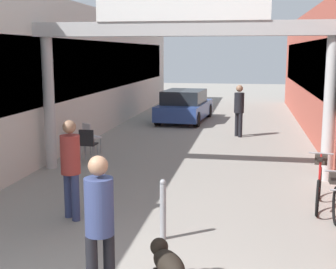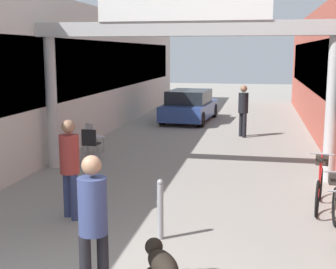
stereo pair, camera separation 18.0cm
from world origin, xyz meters
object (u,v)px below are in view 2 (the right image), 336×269
Objects in this scene: pedestrian_companion at (70,162)px; dog_on_leash at (161,262)px; pedestrian_with_dog at (93,218)px; bicycle_red_farthest at (320,184)px; bollard_post_metal at (160,209)px; parked_car_blue at (190,106)px; pedestrian_carrying_crate at (243,107)px; cafe_chair_black_nearer at (90,142)px; cafe_chair_aluminium_farther at (93,135)px.

dog_on_leash is at bearing -46.03° from pedestrian_companion.
pedestrian_with_dog is 2.22× the size of dog_on_leash.
bicycle_red_farthest is 3.39m from bollard_post_metal.
bollard_post_metal is 12.80m from parked_car_blue.
parked_car_blue is at bearing 125.14° from pedestrian_carrying_crate.
parked_car_blue is (-1.76, 14.25, 0.28)m from dog_on_leash.
pedestrian_carrying_crate is 9.42m from bollard_post_metal.
dog_on_leash is 7.15m from cafe_chair_black_nearer.
parked_car_blue is (1.51, 7.90, 0.10)m from cafe_chair_black_nearer.
bollard_post_metal reaches higher than cafe_chair_black_nearer.
pedestrian_carrying_crate reaches higher than cafe_chair_black_nearer.
parked_car_blue is (-2.36, 3.36, -0.39)m from pedestrian_carrying_crate.
pedestrian_with_dog reaches higher than cafe_chair_aluminium_farther.
parked_car_blue reaches higher than dog_on_leash.
bicycle_red_farthest is at bearing 18.95° from pedestrian_companion.
cafe_chair_black_nearer is at bearing -73.51° from cafe_chair_aluminium_farther.
pedestrian_carrying_crate is at bearing -54.86° from parked_car_blue.
cafe_chair_aluminium_farther is (-5.88, 3.72, 0.10)m from bicycle_red_farthest.
pedestrian_with_dog is at bearing -61.92° from pedestrian_companion.
dog_on_leash is 4.33m from bicycle_red_farthest.
pedestrian_with_dog is 7.22m from cafe_chair_black_nearer.
bicycle_red_farthest is at bearing -76.73° from pedestrian_carrying_crate.
pedestrian_companion is 1.98× the size of cafe_chair_aluminium_farther.
pedestrian_companion is (-1.35, 2.54, 0.01)m from pedestrian_with_dog.
dog_on_leash is 0.89× the size of cafe_chair_aluminium_farther.
pedestrian_companion is 0.43× the size of parked_car_blue.
bollard_post_metal reaches higher than cafe_chair_aluminium_farther.
cafe_chair_aluminium_farther is at bearing 115.84° from dog_on_leash.
pedestrian_with_dog is at bearing -152.07° from dog_on_leash.
bollard_post_metal is at bearing -61.00° from cafe_chair_aluminium_farther.
parked_car_blue is at bearing 88.51° from pedestrian_companion.
dog_on_leash is at bearing -122.21° from bicycle_red_farthest.
pedestrian_companion is 4.67m from bicycle_red_farthest.
bollard_post_metal is (-2.64, -2.12, 0.06)m from bicycle_red_farthest.
bollard_post_metal reaches higher than dog_on_leash.
cafe_chair_black_nearer is at bearing 105.84° from pedestrian_companion.
bicycle_red_farthest reaches higher than cafe_chair_aluminium_farther.
pedestrian_companion is 1.92m from bollard_post_metal.
pedestrian_carrying_crate is (1.32, 11.28, 0.03)m from pedestrian_with_dog.
bollard_post_metal is 0.24× the size of parked_car_blue.
bollard_post_metal is (-0.93, -9.36, -0.54)m from pedestrian_carrying_crate.
bollard_post_metal is (0.39, 1.92, -0.51)m from pedestrian_with_dog.
cafe_chair_aluminium_farther is at bearing -139.89° from pedestrian_carrying_crate.
pedestrian_carrying_crate is (2.68, 8.74, 0.02)m from pedestrian_companion.
pedestrian_carrying_crate is at bearing 40.11° from cafe_chair_aluminium_farther.
pedestrian_carrying_crate is 7.46m from bicycle_red_farthest.
cafe_chair_aluminium_farther reaches higher than dog_on_leash.
cafe_chair_aluminium_farther is at bearing 147.68° from bicycle_red_farthest.
pedestrian_carrying_crate reaches higher than pedestrian_companion.
pedestrian_with_dog reaches higher than dog_on_leash.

